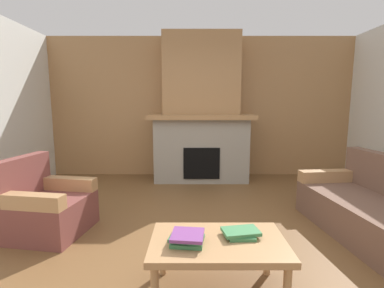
% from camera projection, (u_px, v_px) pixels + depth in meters
% --- Properties ---
extents(ground, '(9.00, 9.00, 0.00)m').
position_uv_depth(ground, '(209.00, 250.00, 2.71)').
color(ground, brown).
extents(wall_back_wood_panel, '(6.00, 0.12, 2.70)m').
position_uv_depth(wall_back_wood_panel, '(200.00, 107.00, 5.48)').
color(wall_back_wood_panel, '#A87A4C').
rests_on(wall_back_wood_panel, ground).
extents(fireplace, '(1.90, 0.82, 2.70)m').
position_uv_depth(fireplace, '(200.00, 118.00, 5.14)').
color(fireplace, gray).
rests_on(fireplace, ground).
extents(couch, '(1.03, 1.88, 0.85)m').
position_uv_depth(couch, '(380.00, 213.00, 2.90)').
color(couch, brown).
rests_on(couch, ground).
extents(armchair, '(0.87, 0.87, 0.85)m').
position_uv_depth(armchair, '(45.00, 207.00, 3.05)').
color(armchair, brown).
rests_on(armchair, ground).
extents(coffee_table, '(1.00, 0.60, 0.43)m').
position_uv_depth(coffee_table, '(217.00, 247.00, 2.05)').
color(coffee_table, tan).
rests_on(coffee_table, ground).
extents(book_stack_near_edge, '(0.27, 0.24, 0.08)m').
position_uv_depth(book_stack_near_edge, '(186.00, 238.00, 1.97)').
color(book_stack_near_edge, '#3D7F4C').
rests_on(book_stack_near_edge, coffee_table).
extents(book_stack_center, '(0.30, 0.22, 0.05)m').
position_uv_depth(book_stack_center, '(240.00, 233.00, 2.09)').
color(book_stack_center, '#3D7F4C').
rests_on(book_stack_center, coffee_table).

